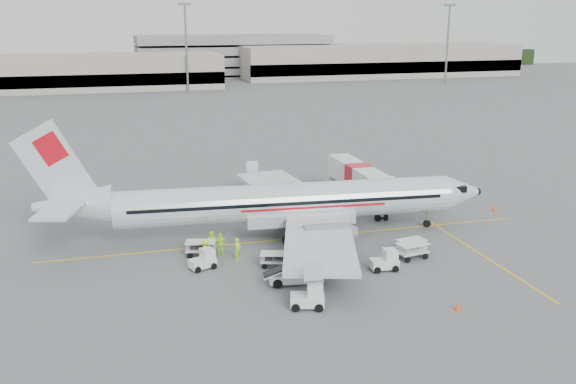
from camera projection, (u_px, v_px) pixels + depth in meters
name	position (u px, v px, depth m)	size (l,w,h in m)	color
ground	(294.00, 239.00, 57.44)	(360.00, 360.00, 0.00)	#56595B
stripe_lead	(294.00, 238.00, 57.44)	(44.00, 0.20, 0.01)	yellow
stripe_cross	(481.00, 254.00, 53.63)	(0.20, 20.00, 0.01)	yellow
terminal_west	(8.00, 74.00, 166.62)	(110.00, 22.00, 9.00)	gray
terminal_east	(377.00, 60.00, 208.80)	(90.00, 26.00, 10.00)	gray
parking_garage	(233.00, 54.00, 210.58)	(62.00, 24.00, 14.00)	slate
treeline	(153.00, 64.00, 219.12)	(300.00, 3.00, 6.00)	black
mast_center	(186.00, 48.00, 165.35)	(3.20, 1.20, 22.00)	slate
mast_east	(447.00, 45.00, 184.71)	(3.20, 1.20, 22.00)	slate
aircraft	(287.00, 177.00, 56.69)	(39.86, 31.24, 10.99)	silver
jet_bridge	(358.00, 185.00, 67.32)	(3.04, 16.20, 4.25)	silver
belt_loader	(296.00, 265.00, 47.57)	(5.33, 2.00, 2.89)	silver
tug_fore	(384.00, 260.00, 50.17)	(2.16, 1.24, 1.67)	silver
tug_mid	(307.00, 296.00, 43.66)	(2.31, 1.33, 1.79)	silver
tug_aft	(202.00, 259.00, 50.42)	(2.03, 1.17, 1.57)	silver
cart_loaded_a	(201.00, 248.00, 53.19)	(2.45, 1.45, 1.28)	silver
cart_loaded_b	(275.00, 260.00, 50.90)	(2.22, 1.31, 1.16)	silver
cart_empty_a	(411.00, 247.00, 53.70)	(2.36, 1.40, 1.23)	silver
cart_empty_b	(412.00, 251.00, 52.61)	(2.53, 1.50, 1.32)	silver
cone_nose	(495.00, 207.00, 65.46)	(0.44, 0.44, 0.71)	#FF4D0F
cone_port	(313.00, 187.00, 73.51)	(0.40, 0.40, 0.66)	#FF4D0F
cone_stbd	(458.00, 306.00, 43.48)	(0.38, 0.38, 0.63)	#FF4D0F
crew_a	(238.00, 249.00, 52.22)	(0.69, 0.45, 1.88)	#9DE218
crew_b	(212.00, 242.00, 53.84)	(0.91, 0.71, 1.87)	#9DE218
crew_c	(206.00, 250.00, 52.02)	(1.19, 0.68, 1.84)	#9DE218
crew_d	(221.00, 244.00, 53.40)	(1.11, 0.46, 1.89)	#9DE218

